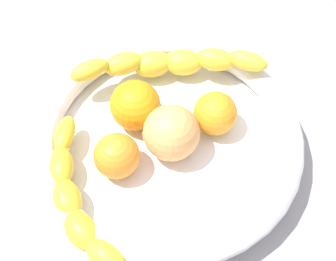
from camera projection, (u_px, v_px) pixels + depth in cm
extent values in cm
cube|color=#999296|center=(168.00, 158.00, 65.39)|extent=(120.00, 120.00, 3.00)
cylinder|color=white|center=(168.00, 148.00, 63.23)|extent=(32.28, 32.28, 2.20)
torus|color=white|center=(168.00, 137.00, 61.05)|extent=(34.39, 34.39, 3.02)
ellipsoid|color=yellow|center=(248.00, 61.00, 63.99)|extent=(5.38, 5.85, 2.54)
ellipsoid|color=yellow|center=(215.00, 60.00, 65.57)|extent=(6.13, 5.91, 3.09)
ellipsoid|color=yellow|center=(183.00, 62.00, 66.72)|extent=(6.54, 5.92, 3.64)
ellipsoid|color=yellow|center=(152.00, 64.00, 66.54)|extent=(6.38, 5.32, 3.64)
ellipsoid|color=yellow|center=(121.00, 65.00, 65.03)|extent=(5.91, 4.01, 3.09)
ellipsoid|color=yellow|center=(89.00, 70.00, 63.11)|extent=(5.45, 2.55, 2.54)
ellipsoid|color=yellow|center=(65.00, 134.00, 59.70)|extent=(5.16, 5.75, 2.37)
ellipsoid|color=yellow|center=(61.00, 166.00, 57.64)|extent=(4.75, 6.11, 2.88)
ellipsoid|color=yellow|center=(67.00, 199.00, 55.66)|extent=(4.14, 5.85, 3.39)
ellipsoid|color=yellow|center=(82.00, 230.00, 53.57)|extent=(3.94, 5.75, 3.39)
ellipsoid|color=yellow|center=(106.00, 257.00, 51.48)|extent=(4.58, 6.08, 2.88)
sphere|color=orange|center=(116.00, 155.00, 58.04)|extent=(5.70, 5.70, 5.70)
sphere|color=orange|center=(135.00, 105.00, 61.62)|extent=(6.60, 6.60, 6.60)
sphere|color=orange|center=(215.00, 113.00, 61.45)|extent=(5.71, 5.71, 5.71)
sphere|color=#F2A55B|center=(170.00, 133.00, 58.91)|extent=(7.12, 7.12, 7.12)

